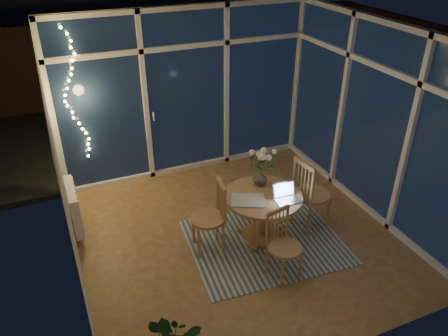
{
  "coord_description": "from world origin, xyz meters",
  "views": [
    {
      "loc": [
        -1.96,
        -4.13,
        3.66
      ],
      "look_at": [
        -0.1,
        0.25,
        0.91
      ],
      "focal_mm": 35.0,
      "sensor_mm": 36.0,
      "label": 1
    }
  ],
  "objects": [
    {
      "name": "newspapers",
      "position": [
        0.03,
        -0.16,
        0.67
      ],
      "size": [
        0.47,
        0.42,
        0.01
      ],
      "primitive_type": "cube",
      "rotation": [
        0.0,
        0.0,
        -0.43
      ],
      "color": "white",
      "rests_on": "dining_table"
    },
    {
      "name": "bowl",
      "position": [
        0.52,
        -0.07,
        0.68
      ],
      "size": [
        0.16,
        0.16,
        0.04
      ],
      "primitive_type": "imported",
      "rotation": [
        0.0,
        0.0,
        -0.08
      ],
      "color": "white",
      "rests_on": "dining_table"
    },
    {
      "name": "wall_right",
      "position": [
        2.0,
        0.0,
        1.3
      ],
      "size": [
        0.04,
        4.0,
        2.6
      ],
      "primitive_type": "cube",
      "color": "beige",
      "rests_on": "floor"
    },
    {
      "name": "garden_patio",
      "position": [
        0.5,
        5.0,
        -0.06
      ],
      "size": [
        12.0,
        6.0,
        0.1
      ],
      "primitive_type": "cube",
      "color": "black",
      "rests_on": "ground"
    },
    {
      "name": "laptop",
      "position": [
        0.46,
        -0.39,
        0.77
      ],
      "size": [
        0.3,
        0.26,
        0.21
      ],
      "primitive_type": null,
      "rotation": [
        0.0,
        0.0,
        -0.03
      ],
      "color": "silver",
      "rests_on": "dining_table"
    },
    {
      "name": "fairy_lights",
      "position": [
        -1.65,
        1.88,
        1.52
      ],
      "size": [
        0.24,
        0.1,
        1.85
      ],
      "primitive_type": null,
      "color": "#FBCD64",
      "rests_on": "window_wall_back"
    },
    {
      "name": "radiator",
      "position": [
        -1.94,
        0.9,
        0.4
      ],
      "size": [
        0.1,
        0.7,
        0.58
      ],
      "primitive_type": "cube",
      "color": "white",
      "rests_on": "wall_left"
    },
    {
      "name": "chair_left",
      "position": [
        -0.46,
        -0.09,
        0.49
      ],
      "size": [
        0.5,
        0.5,
        0.97
      ],
      "primitive_type": "cube",
      "rotation": [
        0.0,
        0.0,
        -1.69
      ],
      "color": "#A9714C",
      "rests_on": "floor"
    },
    {
      "name": "garden_fence",
      "position": [
        0.0,
        5.5,
        0.9
      ],
      "size": [
        11.0,
        0.08,
        1.8
      ],
      "primitive_type": "cube",
      "color": "#371B14",
      "rests_on": "ground"
    },
    {
      "name": "floor",
      "position": [
        0.0,
        0.0,
        0.0
      ],
      "size": [
        4.0,
        4.0,
        0.0
      ],
      "primitive_type": "plane",
      "color": "brown",
      "rests_on": "ground"
    },
    {
      "name": "ceiling",
      "position": [
        0.0,
        0.0,
        2.6
      ],
      "size": [
        4.0,
        4.0,
        0.0
      ],
      "primitive_type": "plane",
      "color": "silver",
      "rests_on": "wall_back"
    },
    {
      "name": "rug",
      "position": [
        0.25,
        -0.27,
        0.01
      ],
      "size": [
        2.04,
        1.69,
        0.01
      ],
      "primitive_type": "cube",
      "rotation": [
        0.0,
        0.0,
        -0.08
      ],
      "color": "beige",
      "rests_on": "floor"
    },
    {
      "name": "wall_back",
      "position": [
        0.0,
        2.0,
        1.3
      ],
      "size": [
        4.0,
        0.04,
        2.6
      ],
      "primitive_type": "cube",
      "color": "beige",
      "rests_on": "floor"
    },
    {
      "name": "garden_shrubs",
      "position": [
        -0.8,
        3.4,
        0.45
      ],
      "size": [
        0.9,
        0.9,
        0.9
      ],
      "primitive_type": "sphere",
      "color": "black",
      "rests_on": "ground"
    },
    {
      "name": "wall_front",
      "position": [
        0.0,
        -2.0,
        1.3
      ],
      "size": [
        4.0,
        0.04,
        2.6
      ],
      "primitive_type": "cube",
      "color": "beige",
      "rests_on": "floor"
    },
    {
      "name": "chair_right",
      "position": [
        0.97,
        -0.18,
        0.53
      ],
      "size": [
        0.55,
        0.55,
        1.06
      ],
      "primitive_type": "cube",
      "rotation": [
        0.0,
        0.0,
        1.71
      ],
      "color": "#A9714C",
      "rests_on": "floor"
    },
    {
      "name": "window_wall_right",
      "position": [
        1.96,
        0.0,
        1.3
      ],
      "size": [
        0.1,
        4.0,
        2.6
      ],
      "primitive_type": "cube",
      "color": "white",
      "rests_on": "floor"
    },
    {
      "name": "phone",
      "position": [
        0.37,
        -0.35,
        0.67
      ],
      "size": [
        0.12,
        0.08,
        0.01
      ],
      "primitive_type": "cube",
      "rotation": [
        0.0,
        0.0,
        0.3
      ],
      "color": "black",
      "rests_on": "dining_table"
    },
    {
      "name": "dining_table",
      "position": [
        0.25,
        -0.17,
        0.33
      ],
      "size": [
        1.05,
        1.05,
        0.67
      ],
      "primitive_type": "cylinder",
      "rotation": [
        0.0,
        0.0,
        -0.08
      ],
      "color": "#A9714C",
      "rests_on": "floor"
    },
    {
      "name": "chair_front",
      "position": [
        0.17,
        -0.88,
        0.44
      ],
      "size": [
        0.47,
        0.47,
        0.87
      ],
      "primitive_type": "cube",
      "rotation": [
        0.0,
        0.0,
        0.19
      ],
      "color": "#A9714C",
      "rests_on": "floor"
    },
    {
      "name": "wall_left",
      "position": [
        -2.0,
        0.0,
        1.3
      ],
      "size": [
        0.04,
        4.0,
        2.6
      ],
      "primitive_type": "cube",
      "color": "beige",
      "rests_on": "floor"
    },
    {
      "name": "window_wall_back",
      "position": [
        0.0,
        1.96,
        1.3
      ],
      "size": [
        4.0,
        0.1,
        2.6
      ],
      "primitive_type": "cube",
      "color": "white",
      "rests_on": "floor"
    },
    {
      "name": "flower_vase",
      "position": [
        0.33,
        0.08,
        0.77
      ],
      "size": [
        0.22,
        0.22,
        0.21
      ],
      "primitive_type": "imported",
      "rotation": [
        0.0,
        0.0,
        -0.08
      ],
      "color": "silver",
      "rests_on": "dining_table"
    }
  ]
}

